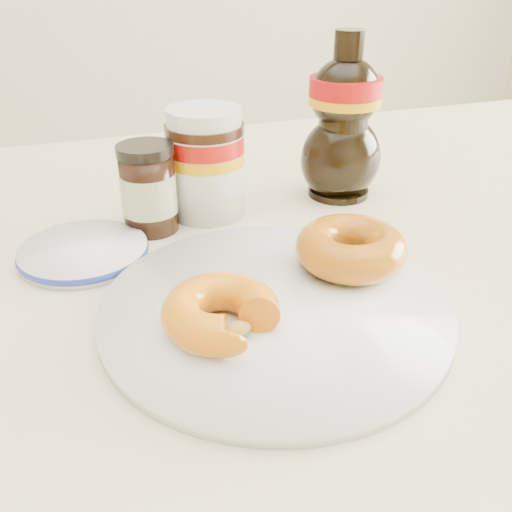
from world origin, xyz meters
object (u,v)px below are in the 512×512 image
object	(u,v)px
donut_bitten	(221,312)
dining_table	(292,297)
nutella_jar	(206,159)
blue_rim_saucer	(84,251)
donut_whole	(351,248)
syrup_bottle	(344,118)
dark_jar	(149,189)
plate	(274,308)

from	to	relation	value
donut_bitten	dining_table	bearing A→B (deg)	74.02
nutella_jar	blue_rim_saucer	bearing A→B (deg)	-155.76
blue_rim_saucer	nutella_jar	bearing A→B (deg)	24.24
dining_table	blue_rim_saucer	distance (m)	0.25
donut_bitten	donut_whole	distance (m)	0.16
dining_table	syrup_bottle	size ratio (longest dim) A/B	6.84
donut_whole	blue_rim_saucer	xyz separation A→B (m)	(-0.24, 0.13, -0.03)
donut_whole	syrup_bottle	xyz separation A→B (m)	(0.09, 0.20, 0.07)
syrup_bottle	dark_jar	bearing A→B (deg)	-174.36
donut_bitten	syrup_bottle	distance (m)	0.36
donut_whole	plate	bearing A→B (deg)	-157.98
plate	nutella_jar	bearing A→B (deg)	89.77
plate	dark_jar	xyz separation A→B (m)	(-0.07, 0.21, 0.04)
dining_table	nutella_jar	xyz separation A→B (m)	(-0.08, 0.09, 0.15)
plate	donut_bitten	bearing A→B (deg)	-156.11
syrup_bottle	dark_jar	distance (m)	0.26
syrup_bottle	blue_rim_saucer	distance (m)	0.35
donut_whole	nutella_jar	world-z (taller)	nutella_jar
nutella_jar	dark_jar	world-z (taller)	nutella_jar
nutella_jar	plate	bearing A→B (deg)	-90.23
dark_jar	syrup_bottle	bearing A→B (deg)	5.64
donut_bitten	donut_whole	bearing A→B (deg)	45.44
donut_bitten	dark_jar	size ratio (longest dim) A/B	0.95
dining_table	plate	world-z (taller)	plate
nutella_jar	donut_whole	bearing A→B (deg)	-65.23
nutella_jar	syrup_bottle	bearing A→B (deg)	0.55
donut_bitten	blue_rim_saucer	world-z (taller)	donut_bitten
nutella_jar	syrup_bottle	xyz separation A→B (m)	(0.18, 0.00, 0.03)
nutella_jar	donut_bitten	bearing A→B (deg)	-102.26
dining_table	syrup_bottle	distance (m)	0.23
donut_whole	syrup_bottle	world-z (taller)	syrup_bottle
plate	donut_bitten	xyz separation A→B (m)	(-0.06, -0.02, 0.02)
donut_whole	nutella_jar	bearing A→B (deg)	114.77
donut_bitten	donut_whole	size ratio (longest dim) A/B	0.90
dining_table	donut_bitten	world-z (taller)	donut_bitten
dining_table	nutella_jar	bearing A→B (deg)	129.76
dining_table	donut_bitten	bearing A→B (deg)	-128.70
dining_table	donut_bitten	distance (m)	0.24
plate	nutella_jar	size ratio (longest dim) A/B	2.38
dark_jar	nutella_jar	bearing A→B (deg)	17.59
dining_table	donut_whole	world-z (taller)	donut_whole
plate	blue_rim_saucer	world-z (taller)	plate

